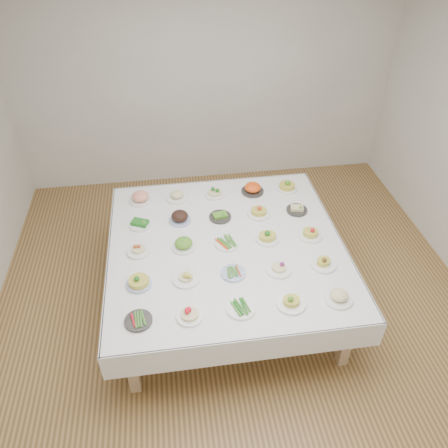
{
  "coord_description": "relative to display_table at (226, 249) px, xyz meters",
  "views": [
    {
      "loc": [
        -0.56,
        -3.01,
        3.54
      ],
      "look_at": [
        -0.09,
        0.24,
        0.88
      ],
      "focal_mm": 35.0,
      "sensor_mm": 36.0,
      "label": 1
    }
  ],
  "objects": [
    {
      "name": "display_table",
      "position": [
        0.0,
        0.0,
        0.0
      ],
      "size": [
        2.25,
        2.25,
        0.75
      ],
      "color": "white",
      "rests_on": "ground"
    },
    {
      "name": "dish_6",
      "position": [
        -0.42,
        -0.42,
        0.11
      ],
      "size": [
        0.24,
        0.24,
        0.11
      ],
      "color": "white",
      "rests_on": "display_table"
    },
    {
      "name": "dish_18",
      "position": [
        0.4,
        0.41,
        0.13
      ],
      "size": [
        0.24,
        0.24,
        0.13
      ],
      "color": "white",
      "rests_on": "display_table"
    },
    {
      "name": "dish_12",
      "position": [
        0.01,
        -0.0,
        0.09
      ],
      "size": [
        0.24,
        0.23,
        0.06
      ],
      "color": "white",
      "rests_on": "display_table"
    },
    {
      "name": "dish_5",
      "position": [
        -0.82,
        -0.42,
        0.13
      ],
      "size": [
        0.22,
        0.22,
        0.13
      ],
      "color": "#4C66B2",
      "rests_on": "display_table"
    },
    {
      "name": "dish_2",
      "position": [
        0.0,
        -0.81,
        0.09
      ],
      "size": [
        0.25,
        0.24,
        0.06
      ],
      "color": "white",
      "rests_on": "display_table"
    },
    {
      "name": "dish_24",
      "position": [
        0.81,
        0.83,
        0.13
      ],
      "size": [
        0.23,
        0.23,
        0.14
      ],
      "color": "white",
      "rests_on": "display_table"
    },
    {
      "name": "dish_23",
      "position": [
        0.42,
        0.83,
        0.14
      ],
      "size": [
        0.25,
        0.25,
        0.15
      ],
      "color": "#2D2B28",
      "rests_on": "display_table"
    },
    {
      "name": "dish_9",
      "position": [
        0.83,
        -0.41,
        0.12
      ],
      "size": [
        0.24,
        0.24,
        0.12
      ],
      "color": "white",
      "rests_on": "display_table"
    },
    {
      "name": "dish_1",
      "position": [
        -0.42,
        -0.83,
        0.12
      ],
      "size": [
        0.22,
        0.22,
        0.12
      ],
      "color": "white",
      "rests_on": "display_table"
    },
    {
      "name": "dish_10",
      "position": [
        -0.83,
        0.01,
        0.11
      ],
      "size": [
        0.22,
        0.22,
        0.11
      ],
      "color": "white",
      "rests_on": "display_table"
    },
    {
      "name": "dish_0",
      "position": [
        -0.83,
        -0.82,
        0.08
      ],
      "size": [
        0.22,
        0.22,
        0.05
      ],
      "color": "#2D2B28",
      "rests_on": "display_table"
    },
    {
      "name": "dish_20",
      "position": [
        -0.81,
        0.83,
        0.14
      ],
      "size": [
        0.24,
        0.24,
        0.15
      ],
      "color": "white",
      "rests_on": "display_table"
    },
    {
      "name": "dish_13",
      "position": [
        0.4,
        0.01,
        0.12
      ],
      "size": [
        0.23,
        0.23,
        0.13
      ],
      "color": "white",
      "rests_on": "display_table"
    },
    {
      "name": "dish_11",
      "position": [
        -0.41,
        0.01,
        0.12
      ],
      "size": [
        0.22,
        0.22,
        0.12
      ],
      "color": "white",
      "rests_on": "display_table"
    },
    {
      "name": "dish_22",
      "position": [
        -0.01,
        0.82,
        0.12
      ],
      "size": [
        0.21,
        0.21,
        0.12
      ],
      "color": "white",
      "rests_on": "display_table"
    },
    {
      "name": "dish_21",
      "position": [
        -0.42,
        0.82,
        0.12
      ],
      "size": [
        0.25,
        0.25,
        0.13
      ],
      "color": "white",
      "rests_on": "display_table"
    },
    {
      "name": "dish_16",
      "position": [
        -0.42,
        0.42,
        0.12
      ],
      "size": [
        0.22,
        0.22,
        0.12
      ],
      "color": "#4C66B2",
      "rests_on": "display_table"
    },
    {
      "name": "dish_15",
      "position": [
        -0.82,
        0.4,
        0.11
      ],
      "size": [
        0.22,
        0.22,
        0.11
      ],
      "color": "white",
      "rests_on": "display_table"
    },
    {
      "name": "dish_3",
      "position": [
        0.42,
        -0.82,
        0.12
      ],
      "size": [
        0.24,
        0.24,
        0.12
      ],
      "color": "white",
      "rests_on": "display_table"
    },
    {
      "name": "dish_8",
      "position": [
        0.41,
        -0.42,
        0.12
      ],
      "size": [
        0.23,
        0.23,
        0.11
      ],
      "color": "white",
      "rests_on": "display_table"
    },
    {
      "name": "room_envelope",
      "position": [
        0.09,
        -0.09,
        1.15
      ],
      "size": [
        5.02,
        5.02,
        2.81
      ],
      "color": "#A37943",
      "rests_on": "ground"
    },
    {
      "name": "dish_17",
      "position": [
        -0.0,
        0.42,
        0.1
      ],
      "size": [
        0.22,
        0.22,
        0.1
      ],
      "color": "#2D2B28",
      "rests_on": "display_table"
    },
    {
      "name": "dish_19",
      "position": [
        0.81,
        0.41,
        0.1
      ],
      "size": [
        0.22,
        0.22,
        0.09
      ],
      "color": "#2D2B28",
      "rests_on": "display_table"
    },
    {
      "name": "dish_14",
      "position": [
        0.83,
        -0.0,
        0.12
      ],
      "size": [
        0.23,
        0.23,
        0.13
      ],
      "color": "white",
      "rests_on": "display_table"
    },
    {
      "name": "dish_7",
      "position": [
        0.0,
        -0.41,
        0.08
      ],
      "size": [
        0.22,
        0.22,
        0.05
      ],
      "color": "#4C66B2",
      "rests_on": "display_table"
    },
    {
      "name": "dish_4",
      "position": [
        0.82,
        -0.83,
        0.12
      ],
      "size": [
        0.24,
        0.24,
        0.13
      ],
      "color": "white",
      "rests_on": "display_table"
    }
  ]
}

